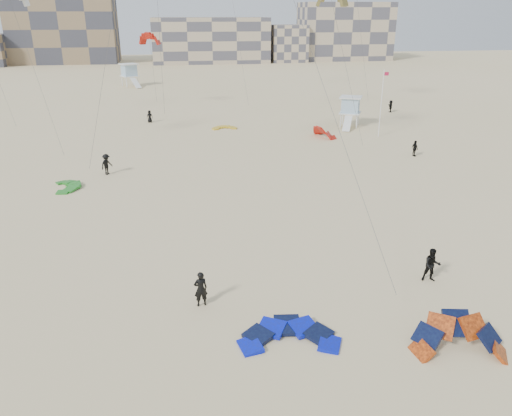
{
  "coord_description": "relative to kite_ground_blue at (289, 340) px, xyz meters",
  "views": [
    {
      "loc": [
        -0.18,
        -18.78,
        13.49
      ],
      "look_at": [
        3.7,
        6.0,
        3.59
      ],
      "focal_mm": 35.0,
      "sensor_mm": 36.0,
      "label": 1
    }
  ],
  "objects": [
    {
      "name": "ground",
      "position": [
        -4.09,
        0.94,
        0.0
      ],
      "size": [
        320.0,
        320.0,
        0.0
      ],
      "primitive_type": "plane",
      "color": "beige",
      "rests_on": "ground"
    },
    {
      "name": "kite_ground_blue",
      "position": [
        0.0,
        0.0,
        0.0
      ],
      "size": [
        4.43,
        4.62,
        1.31
      ],
      "primitive_type": null,
      "rotation": [
        0.14,
        0.0,
        -0.11
      ],
      "color": "#0110F5",
      "rests_on": "ground"
    },
    {
      "name": "kite_ground_orange",
      "position": [
        6.97,
        -1.81,
        0.0
      ],
      "size": [
        4.51,
        4.54,
        3.87
      ],
      "primitive_type": null,
      "rotation": [
        0.77,
        0.0,
        -0.19
      ],
      "color": "#FF6015",
      "rests_on": "ground"
    },
    {
      "name": "kite_ground_green",
      "position": [
        -13.66,
        22.85,
        0.0
      ],
      "size": [
        3.85,
        3.69,
        0.82
      ],
      "primitive_type": null,
      "rotation": [
        0.09,
        0.0,
        -1.36
      ],
      "color": "#198C23",
      "rests_on": "ground"
    },
    {
      "name": "kite_ground_red_far",
      "position": [
        12.24,
        36.78,
        0.0
      ],
      "size": [
        4.33,
        4.29,
        3.5
      ],
      "primitive_type": null,
      "rotation": [
        0.84,
        0.0,
        1.88
      ],
      "color": "red",
      "rests_on": "ground"
    },
    {
      "name": "kite_ground_yellow",
      "position": [
        1.3,
        42.95,
        0.0
      ],
      "size": [
        2.83,
        2.98,
        0.53
      ],
      "primitive_type": null,
      "rotation": [
        0.05,
        0.0,
        0.04
      ],
      "color": "yellow",
      "rests_on": "ground"
    },
    {
      "name": "kitesurfer_main",
      "position": [
        -3.66,
        3.43,
        0.92
      ],
      "size": [
        0.75,
        0.57,
        1.84
      ],
      "primitive_type": "imported",
      "rotation": [
        0.0,
        0.0,
        3.34
      ],
      "color": "black",
      "rests_on": "ground"
    },
    {
      "name": "kitesurfer_b",
      "position": [
        8.62,
        3.94,
        0.94
      ],
      "size": [
        1.05,
        0.9,
        1.88
      ],
      "primitive_type": "imported",
      "rotation": [
        0.0,
        0.0,
        -0.23
      ],
      "color": "black",
      "rests_on": "ground"
    },
    {
      "name": "kitesurfer_c",
      "position": [
        -10.76,
        26.04,
        0.93
      ],
      "size": [
        1.29,
        1.37,
        1.86
      ],
      "primitive_type": "imported",
      "rotation": [
        0.0,
        0.0,
        0.9
      ],
      "color": "black",
      "rests_on": "ground"
    },
    {
      "name": "kitesurfer_d",
      "position": [
        18.85,
        27.46,
        0.8
      ],
      "size": [
        0.52,
        0.98,
        1.6
      ],
      "primitive_type": "imported",
      "rotation": [
        0.0,
        0.0,
        1.72
      ],
      "color": "black",
      "rests_on": "ground"
    },
    {
      "name": "kitesurfer_e",
      "position": [
        -7.95,
        48.21,
        0.78
      ],
      "size": [
        0.84,
        0.62,
        1.56
      ],
      "primitive_type": "imported",
      "rotation": [
        0.0,
        0.0,
        0.18
      ],
      "color": "black",
      "rests_on": "ground"
    },
    {
      "name": "kitesurfer_f",
      "position": [
        25.94,
        50.16,
        0.85
      ],
      "size": [
        0.86,
        1.65,
        1.7
      ],
      "primitive_type": "imported",
      "rotation": [
        0.0,
        0.0,
        -1.81
      ],
      "color": "black",
      "rests_on": "ground"
    },
    {
      "name": "kite_fly_olive",
      "position": [
        11.54,
        34.25,
        14.57
      ],
      "size": [
        4.54,
        7.72,
        14.86
      ],
      "rotation": [
        0.0,
        0.0,
        -0.63
      ],
      "color": "brown",
      "rests_on": "ground"
    },
    {
      "name": "kite_fly_red",
      "position": [
        -7.65,
        57.82,
        9.76
      ],
      "size": [
        4.54,
        4.57,
        10.12
      ],
      "rotation": [
        0.0,
        0.0,
        2.51
      ],
      "color": "red",
      "rests_on": "ground"
    },
    {
      "name": "lifeguard_tower_near",
      "position": [
        17.03,
        41.97,
        1.83
      ],
      "size": [
        3.48,
        5.52,
        3.69
      ],
      "rotation": [
        0.0,
        0.0,
        -0.44
      ],
      "color": "white",
      "rests_on": "ground"
    },
    {
      "name": "lifeguard_tower_far",
      "position": [
        -13.08,
        83.17,
        2.1
      ],
      "size": [
        4.02,
        6.34,
        4.24
      ],
      "rotation": [
        0.0,
        0.0,
        0.47
      ],
      "color": "white",
      "rests_on": "ground"
    },
    {
      "name": "flagpole",
      "position": [
        18.49,
        35.95,
        3.97
      ],
      "size": [
        0.61,
        0.09,
        7.55
      ],
      "color": "white",
      "rests_on": "ground"
    },
    {
      "name": "condo_west_b",
      "position": [
        -34.09,
        134.94,
        9.0
      ],
      "size": [
        28.0,
        14.0,
        18.0
      ],
      "primitive_type": "cube",
      "color": "#836C4F",
      "rests_on": "ground"
    },
    {
      "name": "condo_mid",
      "position": [
        5.91,
        130.94,
        6.0
      ],
      "size": [
        32.0,
        16.0,
        12.0
      ],
      "primitive_type": "cube",
      "color": "tan",
      "rests_on": "ground"
    },
    {
      "name": "condo_east",
      "position": [
        45.91,
        132.94,
        8.0
      ],
      "size": [
        26.0,
        14.0,
        16.0
      ],
      "primitive_type": "cube",
      "color": "tan",
      "rests_on": "ground"
    },
    {
      "name": "condo_fill_right",
      "position": [
        27.91,
        128.94,
        5.0
      ],
      "size": [
        10.0,
        10.0,
        10.0
      ],
      "primitive_type": "cube",
      "color": "tan",
      "rests_on": "ground"
    }
  ]
}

